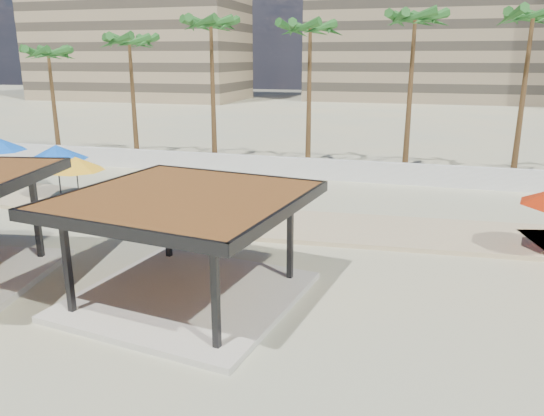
{
  "coord_description": "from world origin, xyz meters",
  "views": [
    {
      "loc": [
        3.85,
        -13.54,
        6.82
      ],
      "look_at": [
        -1.33,
        4.7,
        1.4
      ],
      "focal_mm": 35.0,
      "sensor_mm": 36.0,
      "label": 1
    }
  ],
  "objects": [
    {
      "name": "umbrella_b",
      "position": [
        -11.16,
        6.74,
        2.15
      ],
      "size": [
        3.41,
        3.41,
        2.3
      ],
      "rotation": [
        0.0,
        0.0,
        0.42
      ],
      "color": "beige",
      "rests_on": "promenade"
    },
    {
      "name": "palm_b",
      "position": [
        -15.0,
        18.7,
        7.53
      ],
      "size": [
        3.0,
        3.0,
        8.66
      ],
      "color": "brown",
      "rests_on": "ground"
    },
    {
      "name": "pavilion_central",
      "position": [
        -2.37,
        -0.54,
        1.89
      ],
      "size": [
        7.11,
        7.11,
        3.18
      ],
      "rotation": [
        0.0,
        0.0,
        -0.15
      ],
      "color": "beige",
      "rests_on": "ground"
    },
    {
      "name": "building_mid",
      "position": [
        4.0,
        78.0,
        14.27
      ],
      "size": [
        38.0,
        16.0,
        30.4
      ],
      "color": "#847259",
      "rests_on": "ground"
    },
    {
      "name": "boundary_wall",
      "position": [
        0.0,
        16.0,
        0.6
      ],
      "size": [
        56.0,
        0.3,
        1.2
      ],
      "primitive_type": "cube",
      "color": "silver",
      "rests_on": "ground"
    },
    {
      "name": "palm_e",
      "position": [
        3.0,
        18.4,
        8.53
      ],
      "size": [
        3.0,
        3.0,
        9.72
      ],
      "color": "brown",
      "rests_on": "ground"
    },
    {
      "name": "promenade",
      "position": [
        2.0,
        7.67,
        0.06
      ],
      "size": [
        44.45,
        7.97,
        0.24
      ],
      "color": "#C6B284",
      "rests_on": "ground"
    },
    {
      "name": "ground",
      "position": [
        0.0,
        0.0,
        0.0
      ],
      "size": [
        200.0,
        200.0,
        0.0
      ],
      "primitive_type": "plane",
      "color": "#CDBB88",
      "rests_on": "ground"
    },
    {
      "name": "palm_a",
      "position": [
        -21.0,
        18.3,
        6.84
      ],
      "size": [
        3.0,
        3.0,
        7.93
      ],
      "color": "brown",
      "rests_on": "ground"
    },
    {
      "name": "building_west",
      "position": [
        -42.0,
        68.0,
        15.27
      ],
      "size": [
        34.0,
        16.0,
        32.4
      ],
      "color": "#937F60",
      "rests_on": "ground"
    },
    {
      "name": "palm_c",
      "position": [
        -9.0,
        18.1,
        8.42
      ],
      "size": [
        3.0,
        3.0,
        9.61
      ],
      "color": "brown",
      "rests_on": "ground"
    },
    {
      "name": "palm_f",
      "position": [
        9.0,
        18.6,
        8.54
      ],
      "size": [
        3.0,
        3.0,
        9.74
      ],
      "color": "brown",
      "rests_on": "ground"
    },
    {
      "name": "palm_d",
      "position": [
        -3.0,
        18.9,
        8.15
      ],
      "size": [
        3.0,
        3.0,
        9.32
      ],
      "color": "brown",
      "rests_on": "ground"
    },
    {
      "name": "umbrella_f",
      "position": [
        -12.96,
        7.79,
        2.41
      ],
      "size": [
        3.14,
        3.14,
        2.6
      ],
      "rotation": [
        0.0,
        0.0,
        -0.08
      ],
      "color": "beige",
      "rests_on": "promenade"
    },
    {
      "name": "lounger_a",
      "position": [
        -7.03,
        5.85,
        0.37
      ],
      "size": [
        1.27,
        2.24,
        0.81
      ],
      "rotation": [
        0.0,
        0.0,
        1.87
      ],
      "color": "white",
      "rests_on": "promenade"
    }
  ]
}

